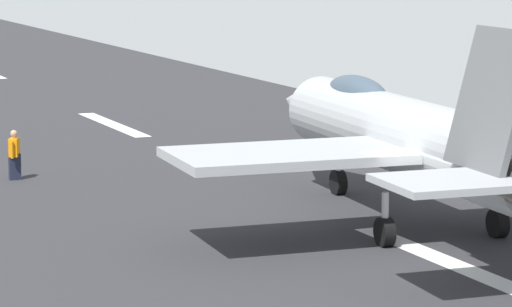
# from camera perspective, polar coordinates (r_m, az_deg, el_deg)

# --- Properties ---
(ground_plane) EXTENTS (400.00, 400.00, 0.00)m
(ground_plane) POSITION_cam_1_polar(r_m,az_deg,el_deg) (33.22, 7.38, -4.30)
(ground_plane) COLOR gray
(runway_strip) EXTENTS (240.00, 26.00, 0.02)m
(runway_strip) POSITION_cam_1_polar(r_m,az_deg,el_deg) (33.20, 7.39, -4.29)
(runway_strip) COLOR #2F2F32
(runway_strip) RESTS_ON ground
(fighter_jet) EXTENTS (17.81, 13.86, 5.70)m
(fighter_jet) POSITION_cam_1_polar(r_m,az_deg,el_deg) (35.97, 6.53, 0.79)
(fighter_jet) COLOR #A8ACAE
(fighter_jet) RESTS_ON ground
(crew_person) EXTENTS (0.63, 0.45, 1.63)m
(crew_person) POSITION_cam_1_polar(r_m,az_deg,el_deg) (43.73, -10.20, -0.07)
(crew_person) COLOR #1E2338
(crew_person) RESTS_ON ground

